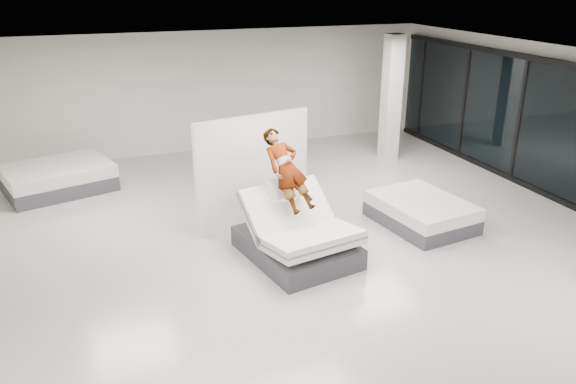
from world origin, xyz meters
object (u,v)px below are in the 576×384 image
object	(u,v)px
hero_bed	(297,237)
divider_panel	(253,171)
person	(287,184)
remote	(309,198)
flat_bed_right_far	(421,212)
flat_bed_left_far	(58,178)
column	(391,99)

from	to	relation	value
hero_bed	divider_panel	distance (m)	1.79
person	remote	distance (m)	0.45
flat_bed_right_far	flat_bed_left_far	xyz separation A→B (m)	(-6.60, 4.43, 0.04)
person	flat_bed_left_far	xyz separation A→B (m)	(-3.79, 4.54, -0.94)
flat_bed_right_far	flat_bed_left_far	world-z (taller)	flat_bed_left_far
person	column	world-z (taller)	column
flat_bed_left_far	remote	bearing A→B (deg)	-49.92
remote	flat_bed_right_far	size ratio (longest dim) A/B	0.07
hero_bed	column	bearing A→B (deg)	45.47
column	flat_bed_left_far	bearing A→B (deg)	176.28
hero_bed	flat_bed_left_far	distance (m)	6.20
hero_bed	remote	distance (m)	0.72
flat_bed_right_far	column	bearing A→B (deg)	68.88
person	flat_bed_left_far	bearing A→B (deg)	119.47
hero_bed	divider_panel	size ratio (longest dim) A/B	0.95
divider_panel	column	xyz separation A→B (m)	(4.52, 2.70, 0.52)
divider_panel	flat_bed_right_far	xyz separation A→B (m)	(3.01, -1.20, -0.82)
hero_bed	flat_bed_left_far	world-z (taller)	hero_bed
person	divider_panel	size ratio (longest dim) A/B	0.65
hero_bed	flat_bed_left_far	bearing A→B (deg)	128.41
flat_bed_right_far	column	size ratio (longest dim) A/B	0.64
person	flat_bed_right_far	world-z (taller)	person
flat_bed_right_far	remote	bearing A→B (deg)	-170.86
remote	column	xyz separation A→B (m)	(4.04, 4.31, 0.53)
remote	flat_bed_left_far	xyz separation A→B (m)	(-4.07, 4.84, -0.77)
hero_bed	person	world-z (taller)	person
remote	column	world-z (taller)	column
hero_bed	divider_panel	xyz separation A→B (m)	(-0.26, 1.63, 0.69)
hero_bed	person	distance (m)	0.91
divider_panel	column	world-z (taller)	column
person	remote	bearing A→B (deg)	-57.85
remote	divider_panel	size ratio (longest dim) A/B	0.06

